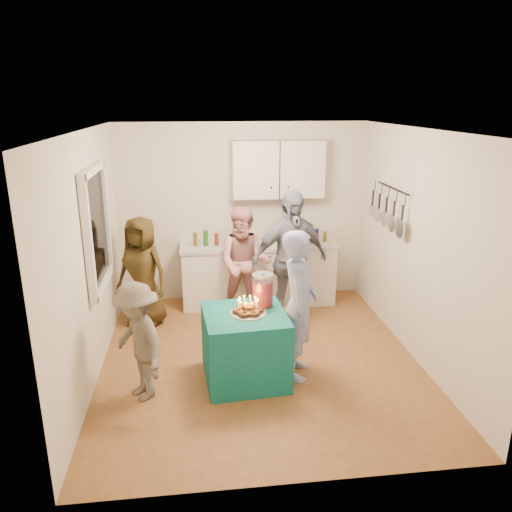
{
  "coord_description": "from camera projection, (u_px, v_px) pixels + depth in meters",
  "views": [
    {
      "loc": [
        -0.68,
        -5.15,
        2.89
      ],
      "look_at": [
        0.0,
        0.35,
        1.15
      ],
      "focal_mm": 35.0,
      "sensor_mm": 36.0,
      "label": 1
    }
  ],
  "objects": [
    {
      "name": "punch_jar",
      "position": [
        263.0,
        291.0,
        5.35
      ],
      "size": [
        0.22,
        0.22,
        0.34
      ],
      "primitive_type": "cylinder",
      "color": "red",
      "rests_on": "party_table"
    },
    {
      "name": "microwave",
      "position": [
        294.0,
        233.0,
        7.2
      ],
      "size": [
        0.52,
        0.38,
        0.27
      ],
      "primitive_type": "imported",
      "rotation": [
        0.0,
        0.0,
        0.1
      ],
      "color": "white",
      "rests_on": "countertop"
    },
    {
      "name": "donut_cake",
      "position": [
        248.0,
        306.0,
        5.17
      ],
      "size": [
        0.38,
        0.38,
        0.18
      ],
      "primitive_type": null,
      "color": "#381C0C",
      "rests_on": "party_table"
    },
    {
      "name": "countertop",
      "position": [
        258.0,
        245.0,
        7.19
      ],
      "size": [
        2.24,
        0.62,
        0.05
      ],
      "primitive_type": "cube",
      "color": "beige",
      "rests_on": "counter"
    },
    {
      "name": "back_wall",
      "position": [
        242.0,
        213.0,
        7.33
      ],
      "size": [
        3.6,
        3.6,
        0.0
      ],
      "primitive_type": "plane",
      "color": "silver",
      "rests_on": "floor"
    },
    {
      "name": "pot_rack",
      "position": [
        389.0,
        208.0,
        6.21
      ],
      "size": [
        0.12,
        1.0,
        0.6
      ],
      "primitive_type": "cube",
      "color": "black",
      "rests_on": "right_wall"
    },
    {
      "name": "upper_cabinet",
      "position": [
        278.0,
        169.0,
        7.05
      ],
      "size": [
        1.3,
        0.3,
        0.8
      ],
      "primitive_type": "cube",
      "color": "white",
      "rests_on": "back_wall"
    },
    {
      "name": "woman_back_right",
      "position": [
        290.0,
        260.0,
        6.44
      ],
      "size": [
        1.15,
        0.73,
        1.82
      ],
      "primitive_type": "imported",
      "rotation": [
        0.0,
        0.0,
        0.29
      ],
      "color": "black",
      "rests_on": "floor"
    },
    {
      "name": "right_wall",
      "position": [
        417.0,
        247.0,
        5.64
      ],
      "size": [
        4.0,
        4.0,
        0.0
      ],
      "primitive_type": "plane",
      "color": "silver",
      "rests_on": "floor"
    },
    {
      "name": "floor",
      "position": [
        260.0,
        359.0,
        5.82
      ],
      "size": [
        4.0,
        4.0,
        0.0
      ],
      "primitive_type": "plane",
      "color": "brown",
      "rests_on": "ground"
    },
    {
      "name": "woman_back_center",
      "position": [
        245.0,
        264.0,
        6.73
      ],
      "size": [
        0.85,
        0.71,
        1.55
      ],
      "primitive_type": "imported",
      "rotation": [
        0.0,
        0.0,
        -0.18
      ],
      "color": "#CB6A78",
      "rests_on": "floor"
    },
    {
      "name": "party_table",
      "position": [
        245.0,
        346.0,
        5.31
      ],
      "size": [
        0.91,
        0.91,
        0.76
      ],
      "primitive_type": "cube",
      "rotation": [
        0.0,
        0.0,
        0.07
      ],
      "color": "#0E625D",
      "rests_on": "floor"
    },
    {
      "name": "child_near_left",
      "position": [
        138.0,
        342.0,
        4.91
      ],
      "size": [
        0.81,
        0.92,
        1.23
      ],
      "primitive_type": "imported",
      "rotation": [
        0.0,
        0.0,
        -1.01
      ],
      "color": "#5A5148",
      "rests_on": "floor"
    },
    {
      "name": "counter",
      "position": [
        258.0,
        275.0,
        7.33
      ],
      "size": [
        2.2,
        0.58,
        0.86
      ],
      "primitive_type": "cube",
      "color": "white",
      "rests_on": "floor"
    },
    {
      "name": "window_night",
      "position": [
        96.0,
        228.0,
        5.43
      ],
      "size": [
        0.04,
        1.0,
        1.2
      ],
      "primitive_type": "cube",
      "color": "black",
      "rests_on": "left_wall"
    },
    {
      "name": "ceiling",
      "position": [
        260.0,
        130.0,
        5.04
      ],
      "size": [
        4.0,
        4.0,
        0.0
      ],
      "primitive_type": "plane",
      "color": "white",
      "rests_on": "floor"
    },
    {
      "name": "woman_back_left",
      "position": [
        143.0,
        272.0,
        6.53
      ],
      "size": [
        0.86,
        0.75,
        1.47
      ],
      "primitive_type": "imported",
      "rotation": [
        0.0,
        0.0,
        -0.49
      ],
      "color": "brown",
      "rests_on": "floor"
    },
    {
      "name": "left_wall",
      "position": [
        90.0,
        259.0,
        5.22
      ],
      "size": [
        4.0,
        4.0,
        0.0
      ],
      "primitive_type": "plane",
      "color": "silver",
      "rests_on": "floor"
    },
    {
      "name": "man_birthday",
      "position": [
        299.0,
        305.0,
        5.27
      ],
      "size": [
        0.51,
        0.67,
        1.63
      ],
      "primitive_type": "imported",
      "rotation": [
        0.0,
        0.0,
        1.35
      ],
      "color": "#8E9DCF",
      "rests_on": "floor"
    }
  ]
}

